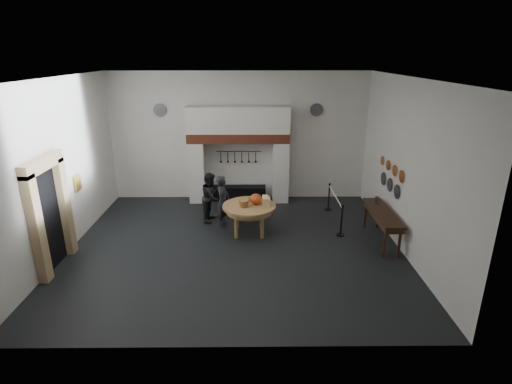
{
  "coord_description": "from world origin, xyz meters",
  "views": [
    {
      "loc": [
        0.48,
        -9.93,
        5.08
      ],
      "look_at": [
        0.58,
        0.69,
        1.35
      ],
      "focal_mm": 28.0,
      "sensor_mm": 36.0,
      "label": 1
    }
  ],
  "objects_px": {
    "iron_range": "(239,193)",
    "visitor_far": "(211,197)",
    "work_table": "(249,206)",
    "side_table": "(383,213)",
    "barrier_post_near": "(341,221)",
    "visitor_near": "(223,201)",
    "barrier_post_far": "(329,197)"
  },
  "relations": [
    {
      "from": "side_table",
      "to": "barrier_post_far",
      "type": "relative_size",
      "value": 2.44
    },
    {
      "from": "barrier_post_near",
      "to": "barrier_post_far",
      "type": "relative_size",
      "value": 1.0
    },
    {
      "from": "iron_range",
      "to": "visitor_near",
      "type": "height_order",
      "value": "visitor_near"
    },
    {
      "from": "iron_range",
      "to": "barrier_post_near",
      "type": "distance_m",
      "value": 4.32
    },
    {
      "from": "iron_range",
      "to": "barrier_post_far",
      "type": "bearing_deg",
      "value": -18.92
    },
    {
      "from": "visitor_far",
      "to": "side_table",
      "type": "distance_m",
      "value": 5.16
    },
    {
      "from": "side_table",
      "to": "visitor_near",
      "type": "bearing_deg",
      "value": 165.92
    },
    {
      "from": "iron_range",
      "to": "barrier_post_far",
      "type": "xyz_separation_m",
      "value": [
        3.06,
        -1.05,
        0.2
      ]
    },
    {
      "from": "work_table",
      "to": "side_table",
      "type": "height_order",
      "value": "side_table"
    },
    {
      "from": "iron_range",
      "to": "work_table",
      "type": "distance_m",
      "value": 2.92
    },
    {
      "from": "side_table",
      "to": "barrier_post_near",
      "type": "xyz_separation_m",
      "value": [
        -1.04,
        0.38,
        -0.42
      ]
    },
    {
      "from": "barrier_post_near",
      "to": "side_table",
      "type": "bearing_deg",
      "value": -19.91
    },
    {
      "from": "side_table",
      "to": "barrier_post_near",
      "type": "height_order",
      "value": "same"
    },
    {
      "from": "visitor_far",
      "to": "barrier_post_near",
      "type": "xyz_separation_m",
      "value": [
        3.88,
        -1.16,
        -0.34
      ]
    },
    {
      "from": "work_table",
      "to": "visitor_far",
      "type": "height_order",
      "value": "visitor_far"
    },
    {
      "from": "visitor_far",
      "to": "barrier_post_far",
      "type": "height_order",
      "value": "visitor_far"
    },
    {
      "from": "iron_range",
      "to": "side_table",
      "type": "distance_m",
      "value": 5.38
    },
    {
      "from": "side_table",
      "to": "barrier_post_far",
      "type": "height_order",
      "value": "same"
    },
    {
      "from": "barrier_post_far",
      "to": "visitor_far",
      "type": "bearing_deg",
      "value": -167.74
    },
    {
      "from": "work_table",
      "to": "iron_range",
      "type": "bearing_deg",
      "value": 97.62
    },
    {
      "from": "barrier_post_near",
      "to": "barrier_post_far",
      "type": "height_order",
      "value": "same"
    },
    {
      "from": "iron_range",
      "to": "visitor_near",
      "type": "distance_m",
      "value": 2.39
    },
    {
      "from": "visitor_far",
      "to": "barrier_post_near",
      "type": "bearing_deg",
      "value": -96.41
    },
    {
      "from": "work_table",
      "to": "visitor_near",
      "type": "height_order",
      "value": "visitor_near"
    },
    {
      "from": "visitor_near",
      "to": "barrier_post_near",
      "type": "bearing_deg",
      "value": -90.11
    },
    {
      "from": "visitor_near",
      "to": "barrier_post_far",
      "type": "height_order",
      "value": "visitor_near"
    },
    {
      "from": "iron_range",
      "to": "side_table",
      "type": "relative_size",
      "value": 0.86
    },
    {
      "from": "visitor_far",
      "to": "visitor_near",
      "type": "bearing_deg",
      "value": -124.82
    },
    {
      "from": "iron_range",
      "to": "work_table",
      "type": "xyz_separation_m",
      "value": [
        0.38,
        -2.83,
        0.59
      ]
    },
    {
      "from": "work_table",
      "to": "side_table",
      "type": "distance_m",
      "value": 3.77
    },
    {
      "from": "iron_range",
      "to": "visitor_far",
      "type": "distance_m",
      "value": 2.13
    },
    {
      "from": "iron_range",
      "to": "visitor_far",
      "type": "relative_size",
      "value": 1.21
    }
  ]
}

